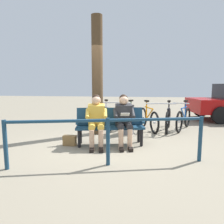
% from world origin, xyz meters
% --- Properties ---
extents(ground_plane, '(40.00, 40.00, 0.00)m').
position_xyz_m(ground_plane, '(0.00, 0.00, 0.00)').
color(ground_plane, gray).
extents(bench, '(1.66, 0.79, 0.87)m').
position_xyz_m(bench, '(0.01, -0.23, 0.51)').
color(bench, navy).
rests_on(bench, ground).
extents(person_reading, '(0.54, 0.82, 1.20)m').
position_xyz_m(person_reading, '(-0.33, -0.13, 0.66)').
color(person_reading, '#262628').
rests_on(person_reading, ground).
extents(person_companion, '(0.54, 0.82, 1.20)m').
position_xyz_m(person_companion, '(0.30, -0.00, 0.66)').
color(person_companion, gold).
rests_on(person_companion, ground).
extents(handbag, '(0.30, 0.14, 0.24)m').
position_xyz_m(handbag, '(0.94, 0.04, 0.12)').
color(handbag, olive).
rests_on(handbag, ground).
extents(tree_trunk, '(0.31, 0.31, 3.33)m').
position_xyz_m(tree_trunk, '(0.53, -1.22, 1.66)').
color(tree_trunk, '#4C3823').
rests_on(tree_trunk, ground).
extents(litter_bin, '(0.34, 0.34, 0.85)m').
position_xyz_m(litter_bin, '(-0.36, -1.27, 0.43)').
color(litter_bin, slate).
rests_on(litter_bin, ground).
extents(bicycle_purple, '(0.78, 1.55, 0.94)m').
position_xyz_m(bicycle_purple, '(-2.07, -2.11, 0.36)').
color(bicycle_purple, black).
rests_on(bicycle_purple, ground).
extents(bicycle_red, '(0.50, 1.66, 0.94)m').
position_xyz_m(bicycle_red, '(-1.57, -1.94, 0.36)').
color(bicycle_red, black).
rests_on(bicycle_red, ground).
extents(bicycle_silver, '(0.65, 1.61, 0.94)m').
position_xyz_m(bicycle_silver, '(-0.95, -1.91, 0.36)').
color(bicycle_silver, black).
rests_on(bicycle_silver, ground).
extents(bicycle_blue, '(0.67, 1.61, 0.94)m').
position_xyz_m(bicycle_blue, '(-0.33, -1.99, 0.36)').
color(bicycle_blue, black).
rests_on(bicycle_blue, ground).
extents(bicycle_green, '(0.65, 1.62, 0.94)m').
position_xyz_m(bicycle_green, '(0.39, -2.06, 0.36)').
color(bicycle_green, black).
rests_on(bicycle_green, ground).
extents(railing_fence, '(3.41, 0.93, 0.85)m').
position_xyz_m(railing_fence, '(-0.15, 1.08, 0.60)').
color(railing_fence, navy).
rests_on(railing_fence, ground).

